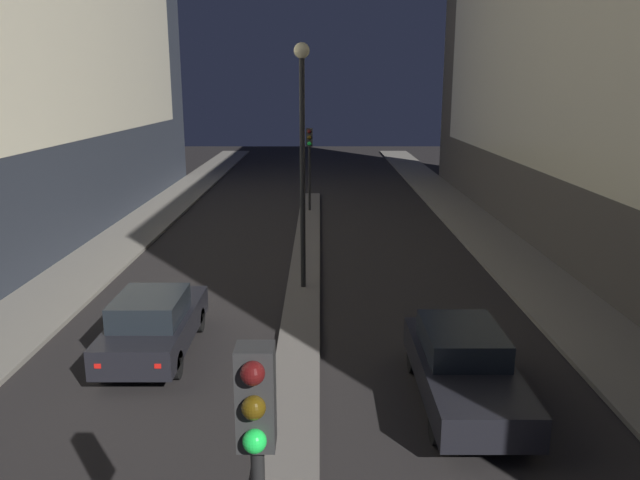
# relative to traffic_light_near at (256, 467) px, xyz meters

# --- Properties ---
(median_strip) EXTENTS (1.05, 34.04, 0.14)m
(median_strip) POSITION_rel_traffic_light_near_xyz_m (0.00, 14.84, -3.13)
(median_strip) COLOR #66605B
(median_strip) RESTS_ON ground
(traffic_light_near) EXTENTS (0.32, 0.42, 4.15)m
(traffic_light_near) POSITION_rel_traffic_light_near_xyz_m (0.00, 0.00, 0.00)
(traffic_light_near) COLOR black
(traffic_light_near) RESTS_ON median_strip
(traffic_light_mid) EXTENTS (0.32, 0.42, 4.15)m
(traffic_light_mid) POSITION_rel_traffic_light_near_xyz_m (0.00, 26.69, 0.00)
(traffic_light_mid) COLOR black
(traffic_light_mid) RESTS_ON median_strip
(street_lamp) EXTENTS (0.47, 0.47, 7.43)m
(street_lamp) POSITION_rel_traffic_light_near_xyz_m (0.00, 14.22, 1.79)
(street_lamp) COLOR black
(street_lamp) RESTS_ON median_strip
(car_left_lane) EXTENTS (1.79, 4.43, 1.58)m
(car_left_lane) POSITION_rel_traffic_light_near_xyz_m (-3.46, 9.38, -2.41)
(car_left_lane) COLOR black
(car_left_lane) RESTS_ON ground
(car_right_lane) EXTENTS (1.83, 4.73, 1.52)m
(car_right_lane) POSITION_rel_traffic_light_near_xyz_m (3.46, 7.06, -2.43)
(car_right_lane) COLOR black
(car_right_lane) RESTS_ON ground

